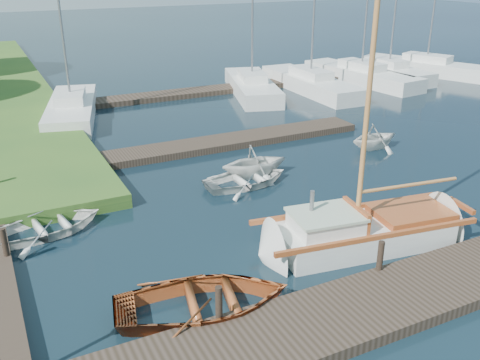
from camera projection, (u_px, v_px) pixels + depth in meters
name	position (u px, v px, depth m)	size (l,w,h in m)	color
ground	(240.00, 214.00, 17.34)	(160.00, 160.00, 0.00)	black
near_dock	(356.00, 311.00, 12.32)	(18.00, 2.20, 0.30)	#2E241A
far_dock	(215.00, 144.00, 23.48)	(14.00, 1.60, 0.30)	#2E241A
pontoon	(268.00, 84.00, 34.63)	(30.00, 1.60, 0.30)	#2E241A
mooring_post_1	(219.00, 302.00, 11.70)	(0.16, 0.16, 0.80)	black
mooring_post_2	(380.00, 256.00, 13.55)	(0.16, 0.16, 0.80)	black
mooring_post_4	(4.00, 242.00, 14.20)	(0.16, 0.16, 0.80)	black
sailboat	(367.00, 233.00, 15.42)	(7.35, 2.93, 9.83)	silver
dinghy	(204.00, 297.00, 12.36)	(2.94, 4.12, 0.85)	#923919
tender_a	(47.00, 223.00, 16.01)	(2.37, 3.32, 0.69)	silver
tender_b	(255.00, 160.00, 20.09)	(2.22, 2.57, 1.36)	silver
tender_c	(247.00, 177.00, 19.45)	(2.29, 3.20, 0.66)	silver
tender_d	(375.00, 135.00, 23.12)	(2.01, 2.33, 1.23)	silver
marina_boat_0	(72.00, 108.00, 27.56)	(4.07, 8.19, 10.08)	silver
marina_boat_3	(252.00, 85.00, 32.48)	(4.44, 8.30, 12.47)	silver
marina_boat_4	(310.00, 82.00, 33.29)	(2.45, 9.04, 9.63)	silver
marina_boat_5	(361.00, 74.00, 35.63)	(3.27, 9.30, 12.09)	silver
marina_boat_6	(389.00, 71.00, 36.46)	(2.31, 6.84, 10.26)	silver
marina_boat_7	(426.00, 66.00, 38.26)	(5.63, 9.29, 10.80)	silver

